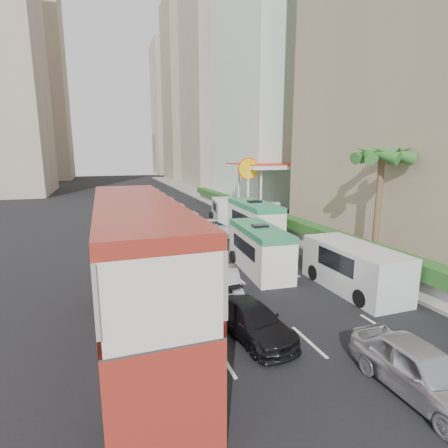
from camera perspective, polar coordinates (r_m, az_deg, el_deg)
name	(u,v)px	position (r m, az deg, el deg)	size (l,w,h in m)	color
ground_plane	(290,316)	(15.10, 10.78, -14.53)	(200.00, 200.00, 0.00)	black
double_decker_bus	(138,274)	(12.39, -13.81, -7.88)	(2.50, 11.00, 5.06)	maroon
car_silver_lane_a	(222,300)	(16.28, -0.30, -12.33)	(1.50, 4.30, 1.42)	#B5B7BC
car_silver_lane_b	(418,394)	(12.08, 29.11, -23.03)	(1.73, 4.29, 1.46)	#B5B7BC
car_black	(252,336)	(13.47, 4.56, -17.73)	(1.71, 4.21, 1.22)	black
van_asset	(213,235)	(28.51, -1.75, -1.87)	(2.10, 4.56, 1.27)	silver
minibus_near	(259,249)	(19.87, 5.82, -4.07)	(1.91, 5.72, 2.54)	silver
minibus_far	(254,221)	(26.95, 4.95, 0.47)	(2.19, 6.56, 2.91)	silver
panel_van_near	(354,268)	(18.21, 20.40, -6.72)	(2.22, 5.55, 2.22)	silver
panel_van_far	(226,211)	(33.98, 0.27, 2.14)	(2.15, 5.37, 2.15)	silver
sidewalk	(250,210)	(40.52, 4.24, 2.22)	(6.00, 120.00, 0.18)	#99968C
kerb_wall	(271,225)	(29.45, 7.76, -0.19)	(0.30, 44.00, 1.00)	silver
hedge	(272,215)	(29.29, 7.80, 1.44)	(1.10, 44.00, 0.70)	#2D6626
palm_tree	(378,210)	(21.77, 23.80, 2.06)	(0.36, 0.36, 6.40)	brown
shell_station	(266,189)	(38.80, 6.84, 5.72)	(6.50, 8.00, 5.50)	silver
tower_mid	(227,58)	(76.28, 0.51, 25.42)	(16.00, 16.00, 50.00)	#B4A28E
tower_far_a	(193,93)	(97.92, -5.15, 20.46)	(14.00, 14.00, 44.00)	tan
tower_far_b	(176,111)	(118.90, -7.86, 17.82)	(14.00, 14.00, 40.00)	#B4A28E
tower_left_b	(31,86)	(104.09, -29.01, 19.16)	(16.00, 16.00, 46.00)	tan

